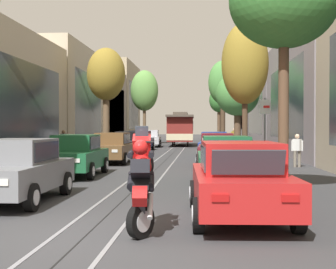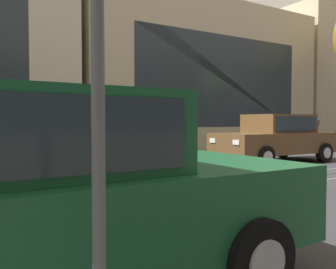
% 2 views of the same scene
% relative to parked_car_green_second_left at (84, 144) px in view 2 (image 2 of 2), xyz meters
% --- Properties ---
extents(parked_car_green_second_left, '(2.05, 4.38, 1.58)m').
position_rel_parked_car_green_second_left_xyz_m(parked_car_green_second_left, '(0.00, 0.00, 0.00)').
color(parked_car_green_second_left, '#1E6038').
rests_on(parked_car_green_second_left, ground).
extents(parked_car_brown_mid_left, '(2.04, 4.38, 1.58)m').
position_rel_parked_car_green_second_left_xyz_m(parked_car_brown_mid_left, '(0.22, 6.44, 0.00)').
color(parked_car_brown_mid_left, brown).
rests_on(parked_car_brown_mid_left, ground).
extents(parked_car_green_second_right, '(2.05, 4.38, 1.58)m').
position_rel_parked_car_green_second_left_xyz_m(parked_car_green_second_right, '(5.62, -2.04, 0.00)').
color(parked_car_green_second_right, '#1E6038').
rests_on(parked_car_green_second_right, ground).
extents(pedestrian_on_left_pavement, '(0.55, 0.38, 1.69)m').
position_rel_parked_car_green_second_left_xyz_m(pedestrian_on_left_pavement, '(-3.56, 10.49, 0.15)').
color(pedestrian_on_left_pavement, '#282D38').
rests_on(pedestrian_on_left_pavement, ground).
extents(street_sign_post, '(0.36, 0.09, 2.85)m').
position_rel_parked_car_green_second_left_xyz_m(street_sign_post, '(6.92, -2.04, 0.97)').
color(street_sign_post, slate).
rests_on(street_sign_post, ground).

